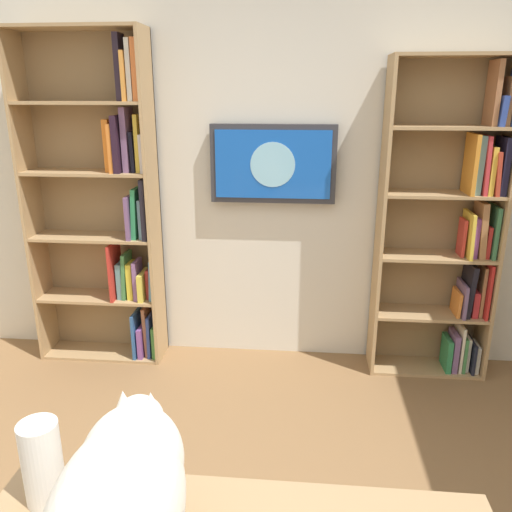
# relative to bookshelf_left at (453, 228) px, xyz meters

# --- Properties ---
(wall_back) EXTENTS (4.52, 0.06, 2.70)m
(wall_back) POSITION_rel_bookshelf_left_xyz_m (1.24, -0.17, 0.34)
(wall_back) COLOR silver
(wall_back) RESTS_ON ground
(bookshelf_left) EXTENTS (0.76, 0.28, 2.06)m
(bookshelf_left) POSITION_rel_bookshelf_left_xyz_m (0.00, 0.00, 0.00)
(bookshelf_left) COLOR tan
(bookshelf_left) RESTS_ON ground
(bookshelf_right) EXTENTS (0.87, 0.28, 2.24)m
(bookshelf_right) POSITION_rel_bookshelf_left_xyz_m (2.28, -0.00, 0.10)
(bookshelf_right) COLOR tan
(bookshelf_right) RESTS_ON ground
(wall_mounted_tv) EXTENTS (0.83, 0.07, 0.51)m
(wall_mounted_tv) POSITION_rel_bookshelf_left_xyz_m (1.17, -0.09, 0.39)
(wall_mounted_tv) COLOR #333338
(cat) EXTENTS (0.32, 0.66, 0.40)m
(cat) POSITION_rel_bookshelf_left_xyz_m (1.37, 2.38, -0.07)
(cat) COLOR silver
(cat) RESTS_ON desk
(paper_towel_roll) EXTENTS (0.11, 0.11, 0.25)m
(paper_towel_roll) POSITION_rel_bookshelf_left_xyz_m (1.67, 2.19, -0.15)
(paper_towel_roll) COLOR white
(paper_towel_roll) RESTS_ON desk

